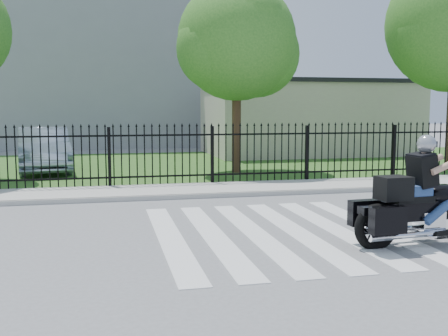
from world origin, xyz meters
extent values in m
plane|color=slate|center=(0.00, 0.00, 0.00)|extent=(120.00, 120.00, 0.00)
cube|color=#ADAAA3|center=(0.00, 5.00, 0.06)|extent=(40.00, 2.00, 0.12)
cube|color=#ADAAA3|center=(0.00, 4.00, 0.06)|extent=(40.00, 0.12, 0.12)
cube|color=#2A541C|center=(0.00, 12.00, 0.01)|extent=(40.00, 12.00, 0.02)
cube|color=black|center=(0.00, 6.00, 0.35)|extent=(26.00, 0.04, 0.05)
cube|color=black|center=(0.00, 6.00, 1.55)|extent=(26.00, 0.04, 0.05)
cylinder|color=#382316|center=(1.50, 9.00, 2.08)|extent=(0.32, 0.32, 4.16)
sphere|color=#2C6B1E|center=(1.50, 9.00, 4.68)|extent=(4.20, 4.20, 4.20)
cube|color=beige|center=(7.00, 16.00, 1.75)|extent=(10.00, 6.00, 3.50)
cube|color=black|center=(7.00, 16.00, 3.60)|extent=(10.20, 6.20, 0.20)
cube|color=gray|center=(-3.00, 26.00, 6.00)|extent=(15.00, 10.00, 12.00)
torus|color=black|center=(1.27, -1.46, 0.36)|extent=(0.81, 0.22, 0.80)
cube|color=black|center=(2.15, -1.40, 0.60)|extent=(1.44, 0.36, 0.33)
ellipsoid|color=black|center=(2.58, -1.36, 0.86)|extent=(0.71, 0.49, 0.36)
cube|color=black|center=(1.93, -1.41, 0.81)|extent=(0.74, 0.40, 0.11)
cube|color=silver|center=(2.31, -1.38, 0.42)|extent=(0.46, 0.36, 0.33)
cube|color=black|center=(1.58, -1.44, 1.01)|extent=(0.55, 0.45, 0.40)
cube|color=navy|center=(2.06, -1.40, 0.94)|extent=(0.40, 0.35, 0.20)
sphere|color=#9C9FA4|center=(2.19, -1.39, 1.73)|extent=(0.32, 0.32, 0.32)
imported|color=#8E9FB3|center=(-5.30, 10.79, 0.83)|extent=(2.38, 5.08, 1.61)
camera|label=1|loc=(-3.10, -9.24, 2.34)|focal=42.00mm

